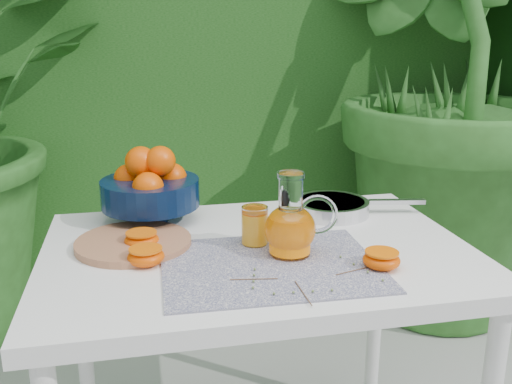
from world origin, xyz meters
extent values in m
cube|color=#164914|center=(0.00, 2.20, 1.25)|extent=(8.00, 1.20, 2.50)
imported|color=#2A5B1F|center=(1.13, 1.17, 1.07)|extent=(2.65, 2.65, 2.14)
cube|color=white|center=(0.12, 0.09, 0.73)|extent=(1.00, 0.70, 0.04)
cylinder|color=white|center=(-0.33, 0.39, 0.35)|extent=(0.04, 0.04, 0.71)
cylinder|color=white|center=(0.57, 0.39, 0.35)|extent=(0.04, 0.04, 0.71)
cube|color=#0C1245|center=(0.12, -0.02, 0.75)|extent=(0.48, 0.37, 0.00)
cylinder|color=#A56B4A|center=(-0.17, 0.16, 0.76)|extent=(0.28, 0.28, 0.02)
cylinder|color=black|center=(-0.12, 0.34, 0.77)|extent=(0.10, 0.10, 0.04)
cylinder|color=black|center=(-0.12, 0.34, 0.83)|extent=(0.28, 0.28, 0.07)
sphere|color=#EC5002|center=(-0.18, 0.38, 0.86)|extent=(0.09, 0.09, 0.08)
sphere|color=#EC5002|center=(-0.06, 0.36, 0.86)|extent=(0.09, 0.09, 0.08)
sphere|color=#EC5002|center=(-0.13, 0.28, 0.86)|extent=(0.09, 0.09, 0.08)
sphere|color=#EC5002|center=(-0.12, 0.41, 0.86)|extent=(0.09, 0.09, 0.08)
sphere|color=#EC5002|center=(-0.14, 0.35, 0.91)|extent=(0.09, 0.09, 0.08)
sphere|color=#EC5002|center=(-0.09, 0.33, 0.92)|extent=(0.09, 0.09, 0.08)
cylinder|color=white|center=(0.18, 0.03, 0.76)|extent=(0.11, 0.11, 0.01)
ellipsoid|color=white|center=(0.18, 0.03, 0.81)|extent=(0.14, 0.14, 0.11)
cylinder|color=white|center=(0.18, 0.03, 0.90)|extent=(0.06, 0.06, 0.08)
cylinder|color=white|center=(0.18, 0.03, 0.94)|extent=(0.07, 0.07, 0.01)
torus|color=white|center=(0.24, 0.01, 0.85)|extent=(0.09, 0.03, 0.09)
cylinder|color=#DA6A04|center=(0.18, 0.03, 0.80)|extent=(0.11, 0.11, 0.08)
cylinder|color=white|center=(0.11, 0.11, 0.80)|extent=(0.07, 0.07, 0.09)
cylinder|color=gold|center=(0.11, 0.11, 0.79)|extent=(0.06, 0.06, 0.07)
cylinder|color=orange|center=(0.11, 0.11, 0.83)|extent=(0.05, 0.05, 0.00)
cylinder|color=silver|center=(0.37, 0.29, 0.77)|extent=(0.24, 0.24, 0.04)
cylinder|color=silver|center=(0.37, 0.29, 0.78)|extent=(0.21, 0.21, 0.01)
cube|color=silver|center=(0.55, 0.26, 0.78)|extent=(0.16, 0.05, 0.01)
ellipsoid|color=#EC5002|center=(-0.14, 0.04, 0.77)|extent=(0.09, 0.09, 0.04)
cylinder|color=orange|center=(-0.14, 0.04, 0.79)|extent=(0.08, 0.08, 0.00)
ellipsoid|color=#EC5002|center=(-0.15, 0.15, 0.77)|extent=(0.09, 0.09, 0.04)
cylinder|color=orange|center=(-0.15, 0.15, 0.79)|extent=(0.08, 0.08, 0.00)
ellipsoid|color=#EC5002|center=(0.35, -0.08, 0.77)|extent=(0.09, 0.09, 0.04)
cylinder|color=orange|center=(0.35, -0.08, 0.79)|extent=(0.08, 0.08, 0.00)
cylinder|color=brown|center=(0.15, -0.17, 0.76)|extent=(0.00, 0.11, 0.00)
sphere|color=olive|center=(0.09, -0.17, 0.76)|extent=(0.01, 0.01, 0.01)
sphere|color=olive|center=(0.13, -0.17, 0.76)|extent=(0.01, 0.01, 0.01)
sphere|color=olive|center=(0.17, -0.17, 0.76)|extent=(0.01, 0.01, 0.01)
sphere|color=olive|center=(0.21, -0.17, 0.76)|extent=(0.01, 0.01, 0.01)
cylinder|color=brown|center=(0.30, -0.09, 0.76)|extent=(0.12, 0.04, 0.00)
sphere|color=olive|center=(0.28, -0.02, 0.76)|extent=(0.01, 0.01, 0.01)
sphere|color=olive|center=(0.30, -0.06, 0.76)|extent=(0.01, 0.01, 0.01)
sphere|color=olive|center=(0.31, -0.11, 0.76)|extent=(0.01, 0.01, 0.01)
sphere|color=olive|center=(0.32, -0.15, 0.76)|extent=(0.01, 0.01, 0.01)
cylinder|color=brown|center=(0.07, -0.09, 0.76)|extent=(0.10, 0.02, 0.00)
sphere|color=olive|center=(0.06, -0.13, 0.76)|extent=(0.01, 0.01, 0.01)
sphere|color=olive|center=(0.07, -0.10, 0.76)|extent=(0.01, 0.01, 0.01)
sphere|color=olive|center=(0.07, -0.08, 0.76)|extent=(0.01, 0.01, 0.01)
sphere|color=olive|center=(0.08, -0.05, 0.76)|extent=(0.01, 0.01, 0.01)
camera|label=1|loc=(-0.15, -1.13, 1.25)|focal=40.00mm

